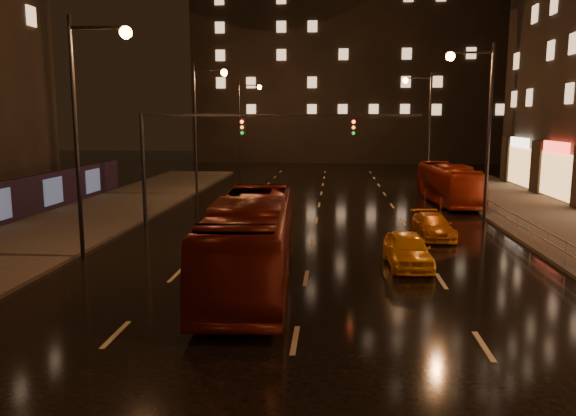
{
  "coord_description": "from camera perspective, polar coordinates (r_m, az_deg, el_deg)",
  "views": [
    {
      "loc": [
        1.0,
        -10.41,
        5.96
      ],
      "look_at": [
        -0.77,
        11.0,
        2.5
      ],
      "focal_mm": 35.0,
      "sensor_mm": 36.0,
      "label": 1
    }
  ],
  "objects": [
    {
      "name": "traffic_signal",
      "position": [
        31.03,
        -6.6,
        6.83
      ],
      "size": [
        15.31,
        0.32,
        6.2
      ],
      "color": "black",
      "rests_on": "ground"
    },
    {
      "name": "taxi_far",
      "position": [
        29.13,
        14.49,
        -1.77
      ],
      "size": [
        1.98,
        4.19,
        1.18
      ],
      "primitive_type": "imported",
      "rotation": [
        0.0,
        0.0,
        0.08
      ],
      "color": "#C96A13",
      "rests_on": "ground"
    },
    {
      "name": "railing_right",
      "position": [
        30.29,
        22.33,
        -1.17
      ],
      "size": [
        0.05,
        56.0,
        1.0
      ],
      "color": "#99999E",
      "rests_on": "sidewalk_right"
    },
    {
      "name": "bus_red",
      "position": [
        20.19,
        -3.8,
        -3.37
      ],
      "size": [
        3.32,
        11.56,
        3.18
      ],
      "primitive_type": "imported",
      "rotation": [
        0.0,
        0.0,
        0.06
      ],
      "color": "#62170E",
      "rests_on": "ground"
    },
    {
      "name": "taxi_near",
      "position": [
        23.21,
        12.05,
        -4.16
      ],
      "size": [
        1.82,
        4.16,
        1.4
      ],
      "primitive_type": "imported",
      "rotation": [
        0.0,
        0.0,
        0.04
      ],
      "color": "orange",
      "rests_on": "ground"
    },
    {
      "name": "building_distant",
      "position": [
        83.34,
        7.05,
        17.39
      ],
      "size": [
        44.0,
        16.0,
        36.0
      ],
      "primitive_type": "cube",
      "color": "black",
      "rests_on": "ground"
    },
    {
      "name": "bus_curb",
      "position": [
        40.89,
        15.98,
        2.37
      ],
      "size": [
        2.97,
        10.06,
        2.77
      ],
      "primitive_type": "imported",
      "rotation": [
        0.0,
        0.0,
        0.07
      ],
      "color": "maroon",
      "rests_on": "ground"
    },
    {
      "name": "sidewalk_left",
      "position": [
        29.84,
        -24.51,
        -3.06
      ],
      "size": [
        7.0,
        70.0,
        0.15
      ],
      "primitive_type": "cube",
      "color": "#38332D",
      "rests_on": "ground"
    },
    {
      "name": "ground",
      "position": [
        31.0,
        2.78,
        -1.94
      ],
      "size": [
        140.0,
        140.0,
        0.0
      ],
      "primitive_type": "plane",
      "color": "black",
      "rests_on": "ground"
    }
  ]
}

